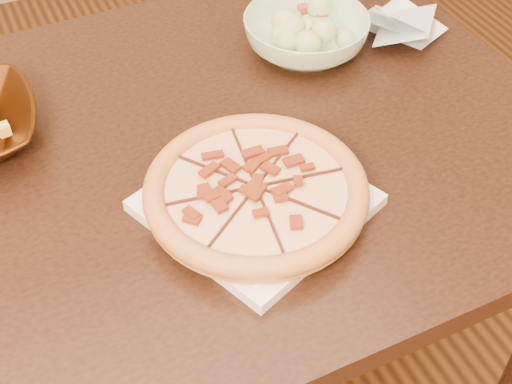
# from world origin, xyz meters

# --- Properties ---
(dining_table) EXTENTS (1.37, 0.89, 0.75)m
(dining_table) POSITION_xyz_m (0.01, 0.06, 0.64)
(dining_table) COLOR black
(dining_table) RESTS_ON floor
(plate) EXTENTS (0.34, 0.34, 0.02)m
(plate) POSITION_xyz_m (0.14, -0.10, 0.76)
(plate) COLOR white
(plate) RESTS_ON dining_table
(pizza) EXTENTS (0.31, 0.31, 0.03)m
(pizza) POSITION_xyz_m (0.14, -0.10, 0.78)
(pizza) COLOR #DE8D4B
(pizza) RESTS_ON plate
(salad_bowl) EXTENTS (0.28, 0.28, 0.07)m
(salad_bowl) POSITION_xyz_m (0.38, 0.22, 0.78)
(salad_bowl) COLOR silver
(salad_bowl) RESTS_ON dining_table
(salad) EXTENTS (0.11, 0.11, 0.04)m
(salad) POSITION_xyz_m (0.38, 0.22, 0.84)
(salad) COLOR beige
(salad) RESTS_ON salad_bowl
(cling_film) EXTENTS (0.19, 0.17, 0.05)m
(cling_film) POSITION_xyz_m (0.56, 0.19, 0.78)
(cling_film) COLOR silver
(cling_film) RESTS_ON dining_table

